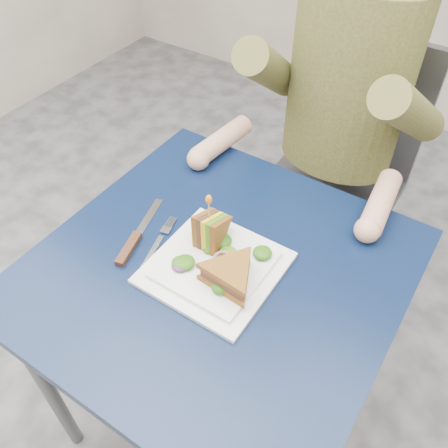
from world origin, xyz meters
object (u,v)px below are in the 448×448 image
Objects in this scene: sandwich_upright at (210,231)px; table at (218,289)px; chair at (342,159)px; knife at (133,243)px; sandwich_flat at (230,275)px; diner at (350,68)px; plate at (215,267)px; fork at (156,245)px.

table is at bearing -39.50° from sandwich_upright.
chair is at bearing 86.42° from sandwich_upright.
table is at bearing 14.64° from knife.
sandwich_flat is 0.12m from sandwich_upright.
table is 0.75m from chair.
diner is 2.87× the size of plate.
sandwich_flat is 1.15× the size of sandwich_upright.
sandwich_upright is 0.73× the size of fork.
diner reaches higher than sandwich_upright.
chair is 0.78m from plate.
sandwich_upright is at bearing 133.87° from plate.
plate is 1.74× the size of sandwich_flat.
sandwich_flat is at bearing 3.97° from knife.
sandwich_flat is at bearing -85.33° from diner.
sandwich_upright is (-0.10, 0.07, 0.01)m from sandwich_flat.
table is 0.68m from diner.
sandwich_flat reaches higher than fork.
fork is (-0.15, -0.03, 0.08)m from table.
table is 1.01× the size of diner.
chair is 0.39m from diner.
sandwich_upright is (-0.04, -0.59, -0.13)m from diner.
table is at bearing 10.14° from fork.
diner is 0.70m from fork.
diner is at bearing -90.00° from chair.
plate is at bearing 12.30° from knife.
sandwich_upright is at bearing -94.26° from diner.
chair is at bearing 90.00° from diner.
knife reaches higher than table.
table is 0.17m from fork.
knife reaches higher than fork.
diner is 0.66m from plate.
sandwich_upright reaches higher than sandwich_flat.
sandwich_flat is (0.06, -0.02, 0.04)m from plate.
chair is at bearing 79.17° from fork.
table is 0.14m from sandwich_flat.
diner is at bearing 90.00° from table.
table is 0.15m from sandwich_upright.
fork is at bearing 177.91° from sandwich_flat.
plate is 2.01× the size of sandwich_upright.
fork is at bearing -169.86° from table.
knife is at bearing -176.03° from sandwich_flat.
plate is at bearing -95.90° from table.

